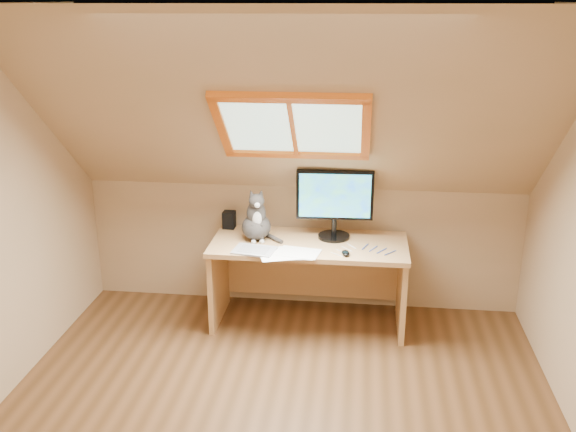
# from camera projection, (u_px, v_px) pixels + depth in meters

# --- Properties ---
(room_shell) EXTENTS (3.52, 3.52, 2.41)m
(room_shell) POSITION_uv_depth(u_px,v_px,m) (268.00, 207.00, 3.22)
(room_shell) COLOR tan
(room_shell) RESTS_ON ground
(desk) EXTENTS (1.48, 0.65, 0.68)m
(desk) POSITION_uv_depth(u_px,v_px,m) (310.00, 265.00, 4.97)
(desk) COLOR tan
(desk) RESTS_ON ground
(monitor) EXTENTS (0.58, 0.25, 0.53)m
(monitor) POSITION_uv_depth(u_px,v_px,m) (335.00, 200.00, 4.83)
(monitor) COLOR black
(monitor) RESTS_ON desk
(cat) EXTENTS (0.28, 0.31, 0.41)m
(cat) POSITION_uv_depth(u_px,v_px,m) (256.00, 221.00, 4.86)
(cat) COLOR #3B3734
(cat) RESTS_ON desk
(desk_speaker) EXTENTS (0.10, 0.10, 0.14)m
(desk_speaker) POSITION_uv_depth(u_px,v_px,m) (229.00, 220.00, 5.13)
(desk_speaker) COLOR black
(desk_speaker) RESTS_ON desk
(graphics_tablet) EXTENTS (0.33, 0.26, 0.01)m
(graphics_tablet) POSITION_uv_depth(u_px,v_px,m) (254.00, 250.00, 4.67)
(graphics_tablet) COLOR #B2B2B7
(graphics_tablet) RESTS_ON desk
(mouse) EXTENTS (0.07, 0.11, 0.03)m
(mouse) POSITION_uv_depth(u_px,v_px,m) (346.00, 253.00, 4.60)
(mouse) COLOR black
(mouse) RESTS_ON desk
(papers) EXTENTS (0.35, 0.30, 0.01)m
(papers) POSITION_uv_depth(u_px,v_px,m) (287.00, 254.00, 4.61)
(papers) COLOR white
(papers) RESTS_ON desk
(cables) EXTENTS (0.51, 0.26, 0.01)m
(cables) POSITION_uv_depth(u_px,v_px,m) (365.00, 250.00, 4.68)
(cables) COLOR silver
(cables) RESTS_ON desk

